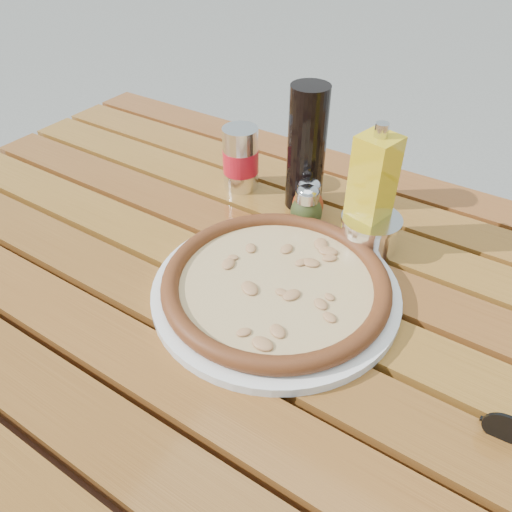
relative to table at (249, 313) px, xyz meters
The scene contains 10 objects.
ground 0.67m from the table, 90.00° to the left, with size 60.00×60.00×0.00m, color slate.
table is the anchor object (origin of this frame).
plate 0.10m from the table, ahead, with size 0.36×0.36×0.01m, color silver.
pizza 0.11m from the table, ahead, with size 0.34×0.34×0.03m.
pepper_shaker 0.22m from the table, 90.45° to the left, with size 0.06×0.06×0.08m.
oregano_shaker 0.20m from the table, 87.76° to the left, with size 0.06×0.06×0.08m.
dark_bottle 0.30m from the table, 98.18° to the left, with size 0.07×0.07×0.22m, color black.
soda_can 0.30m from the table, 126.98° to the left, with size 0.09×0.09×0.12m.
olive_oil_cruet 0.27m from the table, 58.64° to the left, with size 0.07×0.07×0.21m.
parmesan_tin 0.23m from the table, 54.78° to the left, with size 0.12×0.12×0.07m.
Camera 1 is at (0.32, -0.47, 1.25)m, focal length 35.00 mm.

